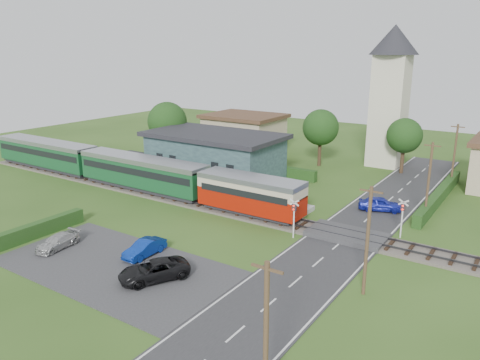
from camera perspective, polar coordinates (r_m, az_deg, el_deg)
The scene contains 31 objects.
ground at distance 41.72m, azimuth -1.09°, elevation -4.97°, with size 120.00×120.00×0.00m, color #2D4C19.
railway_track at distance 43.23m, azimuth 0.43°, elevation -4.05°, with size 76.00×3.20×0.49m.
road at distance 37.33m, azimuth 11.75°, elevation -7.85°, with size 6.00×70.00×0.05m, color #28282B.
car_park at distance 34.41m, azimuth -14.88°, elevation -10.14°, with size 17.00×9.00×0.08m, color #333335.
crossing_deck at distance 38.98m, azimuth 12.89°, elevation -6.56°, with size 6.20×3.40×0.45m, color #333335.
platform at distance 51.38m, azimuth -6.95°, elevation -0.80°, with size 30.00×3.00×0.45m, color gray.
equipment_hut at distance 56.38m, azimuth -13.21°, elevation 1.99°, with size 2.30×2.30×2.55m.
station_building at distance 55.13m, azimuth -3.13°, elevation 3.09°, with size 16.00×9.00×5.30m.
train at distance 52.76m, azimuth -14.26°, elevation 1.46°, with size 43.20×2.90×3.40m.
church_tower at distance 62.62m, azimuth 17.91°, elevation 10.86°, with size 6.00×6.00×17.60m.
house_west at distance 69.18m, azimuth 0.51°, elevation 5.79°, with size 10.80×8.80×5.50m.
hedge_carpark at distance 41.36m, azimuth -23.79°, elevation -5.67°, with size 0.80×9.00×1.20m, color #193814.
hedge_roadside at distance 50.71m, azimuth 23.12°, elevation -1.77°, with size 0.80×18.00×1.20m, color #193814.
hedge_station at distance 59.16m, azimuth -0.49°, elevation 1.96°, with size 22.00×0.80×1.30m, color #193814.
tree_a at distance 63.21m, azimuth -8.85°, elevation 7.04°, with size 5.20×5.20×8.00m.
tree_b at distance 60.93m, azimuth 9.81°, elevation 6.32°, with size 4.60×4.60×7.34m.
tree_c at distance 59.64m, azimuth 19.41°, elevation 5.10°, with size 4.20×4.20×6.78m.
utility_pole_a at distance 19.65m, azimuth 3.18°, elevation -18.80°, with size 1.40×0.22×7.00m.
utility_pole_b at distance 29.43m, azimuth 15.27°, elevation -7.07°, with size 1.40×0.22×7.00m.
utility_pole_c at distance 44.21m, azimuth 22.02°, elevation -0.01°, with size 1.40×0.22×7.00m.
utility_pole_d at distance 55.74m, azimuth 24.67°, elevation 2.78°, with size 1.40×0.22×7.00m.
crossing_signal_near at distance 37.57m, azimuth 6.60°, elevation -3.99°, with size 0.84×0.28×3.28m.
crossing_signal_far at distance 39.50m, azimuth 19.20°, elevation -3.79°, with size 0.84×0.28×3.28m.
streetlamp_west at distance 69.32m, azimuth -6.65°, elevation 5.92°, with size 0.30×0.30×5.15m.
streetlamp_east at distance 60.49m, azimuth 27.08°, elevation 2.84°, with size 0.30×0.30×5.15m.
car_on_road at distance 45.77m, azimuth 16.71°, elevation -2.80°, with size 1.58×3.93×1.34m, color #1822A5.
car_park_blue at distance 35.26m, azimuth -11.56°, elevation -8.15°, with size 1.24×3.56×1.17m, color navy.
car_park_silver at distance 38.42m, azimuth -21.34°, elevation -7.02°, with size 1.46×3.60×1.04m, color #ABABAB.
car_park_dark at distance 31.75m, azimuth -10.45°, elevation -10.78°, with size 2.13×4.63×1.29m, color black.
pedestrian_near at distance 46.91m, azimuth -1.54°, elevation -0.84°, with size 0.67×0.44×1.84m, color gray.
pedestrian_far at distance 54.03m, azimuth -9.99°, elevation 1.04°, with size 0.78×0.61×1.61m, color gray.
Camera 1 is at (22.31, -32.01, 14.77)m, focal length 35.00 mm.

